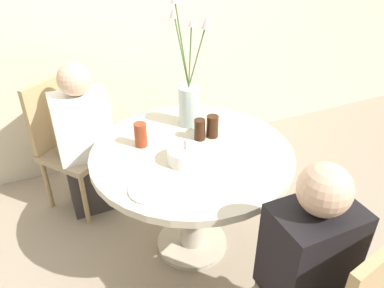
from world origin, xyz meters
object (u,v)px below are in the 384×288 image
(chair_near_front, at_px, (68,139))
(drink_glass_1, at_px, (200,130))
(person_guest, at_px, (304,276))
(birthday_cake, at_px, (185,155))
(side_plate, at_px, (152,189))
(flower_vase, at_px, (189,95))
(drink_glass_2, at_px, (212,126))
(person_boy, at_px, (86,145))
(drink_glass_0, at_px, (141,135))

(chair_near_front, distance_m, drink_glass_1, 0.98)
(person_guest, bearing_deg, drink_glass_1, 95.00)
(birthday_cake, relative_size, person_guest, 0.17)
(person_guest, bearing_deg, side_plate, 130.57)
(flower_vase, bearing_deg, drink_glass_2, -72.03)
(flower_vase, bearing_deg, birthday_cake, -116.70)
(flower_vase, bearing_deg, drink_glass_1, -95.32)
(person_boy, bearing_deg, side_plate, -78.99)
(side_plate, distance_m, drink_glass_1, 0.51)
(person_boy, xyz_separation_m, person_guest, (0.63, -1.41, 0.00))
(person_boy, bearing_deg, birthday_cake, -61.01)
(chair_near_front, distance_m, person_boy, 0.16)
(side_plate, relative_size, drink_glass_2, 1.73)
(drink_glass_0, xyz_separation_m, person_boy, (-0.24, 0.48, -0.28))
(birthday_cake, height_order, flower_vase, flower_vase)
(drink_glass_1, bearing_deg, flower_vase, 84.68)
(chair_near_front, bearing_deg, person_guest, -101.15)
(side_plate, bearing_deg, drink_glass_1, 39.46)
(chair_near_front, xyz_separation_m, person_guest, (0.73, -1.54, -0.00))
(drink_glass_1, height_order, drink_glass_2, drink_glass_2)
(side_plate, distance_m, drink_glass_2, 0.57)
(person_boy, bearing_deg, flower_vase, -32.13)
(person_guest, bearing_deg, person_boy, 114.21)
(birthday_cake, bearing_deg, drink_glass_1, 46.68)
(drink_glass_2, xyz_separation_m, person_guest, (-0.00, -0.86, -0.27))
(drink_glass_0, bearing_deg, person_guest, -67.15)
(person_boy, bearing_deg, drink_glass_1, -44.31)
(flower_vase, bearing_deg, person_boy, 147.87)
(drink_glass_1, bearing_deg, drink_glass_2, -1.45)
(chair_near_front, height_order, birthday_cake, chair_near_front)
(birthday_cake, distance_m, person_guest, 0.77)
(flower_vase, distance_m, drink_glass_0, 0.37)
(drink_glass_1, height_order, person_guest, person_guest)
(drink_glass_0, height_order, person_boy, person_boy)
(side_plate, height_order, person_boy, person_boy)
(drink_glass_1, relative_size, person_guest, 0.11)
(drink_glass_1, bearing_deg, side_plate, -140.54)
(birthday_cake, height_order, side_plate, birthday_cake)
(person_boy, bearing_deg, chair_near_front, 126.51)
(drink_glass_0, distance_m, person_boy, 0.60)
(side_plate, bearing_deg, birthday_cake, 33.24)
(drink_glass_0, xyz_separation_m, drink_glass_2, (0.39, -0.07, -0.00))
(side_plate, xyz_separation_m, drink_glass_1, (0.39, 0.32, 0.06))
(drink_glass_2, height_order, person_guest, person_guest)
(drink_glass_2, bearing_deg, flower_vase, 107.97)
(drink_glass_1, bearing_deg, chair_near_front, 134.13)
(birthday_cake, distance_m, drink_glass_2, 0.29)
(person_boy, bearing_deg, drink_glass_2, -40.71)
(drink_glass_1, relative_size, drink_glass_2, 0.95)
(birthday_cake, xyz_separation_m, drink_glass_2, (0.24, 0.17, 0.03))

